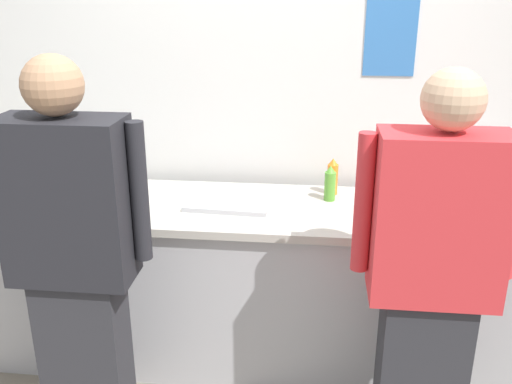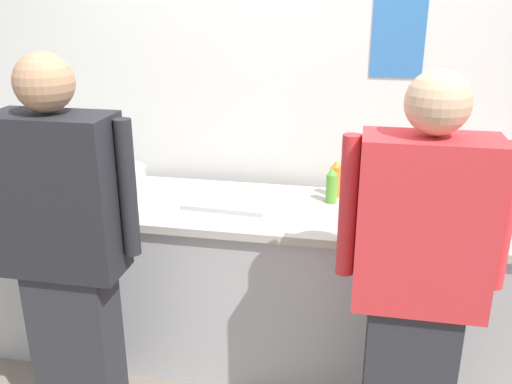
{
  "view_description": "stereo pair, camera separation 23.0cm",
  "coord_description": "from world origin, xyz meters",
  "px_view_note": "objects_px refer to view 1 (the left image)",
  "views": [
    {
      "loc": [
        0.23,
        -2.27,
        1.95
      ],
      "look_at": [
        -0.06,
        0.4,
        0.97
      ],
      "focal_mm": 38.94,
      "sensor_mm": 36.0,
      "label": 1
    },
    {
      "loc": [
        0.46,
        -2.24,
        1.95
      ],
      "look_at": [
        -0.06,
        0.4,
        0.97
      ],
      "focal_mm": 38.94,
      "sensor_mm": 36.0,
      "label": 2
    }
  ],
  "objects_px": {
    "sheet_tray": "(231,200)",
    "squeeze_bottle_primary": "(333,177)",
    "chef_near_left": "(74,259)",
    "squeeze_bottle_secondary": "(330,184)",
    "chef_center": "(431,277)",
    "chefs_knife": "(378,208)",
    "ramekin_yellow_sauce": "(36,204)",
    "plate_stack_front": "(485,201)",
    "mixing_bowl_steel": "(111,184)"
  },
  "relations": [
    {
      "from": "sheet_tray",
      "to": "chef_center",
      "type": "bearing_deg",
      "value": -38.94
    },
    {
      "from": "chefs_knife",
      "to": "chef_center",
      "type": "bearing_deg",
      "value": -79.35
    },
    {
      "from": "chef_near_left",
      "to": "squeeze_bottle_secondary",
      "type": "relative_size",
      "value": 9.19
    },
    {
      "from": "chef_center",
      "to": "sheet_tray",
      "type": "relative_size",
      "value": 3.99
    },
    {
      "from": "chef_near_left",
      "to": "mixing_bowl_steel",
      "type": "relative_size",
      "value": 5.38
    },
    {
      "from": "mixing_bowl_steel",
      "to": "chef_center",
      "type": "bearing_deg",
      "value": -25.87
    },
    {
      "from": "chef_near_left",
      "to": "squeeze_bottle_secondary",
      "type": "bearing_deg",
      "value": 38.98
    },
    {
      "from": "ramekin_yellow_sauce",
      "to": "squeeze_bottle_secondary",
      "type": "bearing_deg",
      "value": 10.47
    },
    {
      "from": "ramekin_yellow_sauce",
      "to": "chefs_knife",
      "type": "bearing_deg",
      "value": 5.75
    },
    {
      "from": "chef_near_left",
      "to": "sheet_tray",
      "type": "height_order",
      "value": "chef_near_left"
    },
    {
      "from": "sheet_tray",
      "to": "squeeze_bottle_primary",
      "type": "bearing_deg",
      "value": 19.27
    },
    {
      "from": "chef_center",
      "to": "ramekin_yellow_sauce",
      "type": "bearing_deg",
      "value": 164.06
    },
    {
      "from": "plate_stack_front",
      "to": "mixing_bowl_steel",
      "type": "height_order",
      "value": "mixing_bowl_steel"
    },
    {
      "from": "squeeze_bottle_primary",
      "to": "squeeze_bottle_secondary",
      "type": "bearing_deg",
      "value": -98.52
    },
    {
      "from": "squeeze_bottle_primary",
      "to": "chefs_knife",
      "type": "distance_m",
      "value": 0.32
    },
    {
      "from": "sheet_tray",
      "to": "chefs_knife",
      "type": "height_order",
      "value": "sheet_tray"
    },
    {
      "from": "chefs_knife",
      "to": "squeeze_bottle_primary",
      "type": "bearing_deg",
      "value": 139.35
    },
    {
      "from": "chef_center",
      "to": "chefs_knife",
      "type": "distance_m",
      "value": 0.72
    },
    {
      "from": "plate_stack_front",
      "to": "ramekin_yellow_sauce",
      "type": "xyz_separation_m",
      "value": [
        -2.27,
        -0.24,
        -0.02
      ]
    },
    {
      "from": "mixing_bowl_steel",
      "to": "chefs_knife",
      "type": "height_order",
      "value": "mixing_bowl_steel"
    },
    {
      "from": "chef_center",
      "to": "squeeze_bottle_primary",
      "type": "distance_m",
      "value": 0.98
    },
    {
      "from": "chef_center",
      "to": "chefs_knife",
      "type": "bearing_deg",
      "value": 100.65
    },
    {
      "from": "chef_center",
      "to": "ramekin_yellow_sauce",
      "type": "xyz_separation_m",
      "value": [
        -1.87,
        0.53,
        0.02
      ]
    },
    {
      "from": "chef_center",
      "to": "squeeze_bottle_secondary",
      "type": "distance_m",
      "value": 0.9
    },
    {
      "from": "chef_center",
      "to": "mixing_bowl_steel",
      "type": "distance_m",
      "value": 1.72
    },
    {
      "from": "chef_near_left",
      "to": "squeeze_bottle_secondary",
      "type": "xyz_separation_m",
      "value": [
        1.04,
        0.84,
        0.07
      ]
    },
    {
      "from": "sheet_tray",
      "to": "chefs_knife",
      "type": "relative_size",
      "value": 1.55
    },
    {
      "from": "chef_near_left",
      "to": "squeeze_bottle_primary",
      "type": "xyz_separation_m",
      "value": [
        1.05,
        0.94,
        0.08
      ]
    },
    {
      "from": "squeeze_bottle_secondary",
      "to": "chefs_knife",
      "type": "height_order",
      "value": "squeeze_bottle_secondary"
    },
    {
      "from": "squeeze_bottle_secondary",
      "to": "chefs_knife",
      "type": "bearing_deg",
      "value": -22.16
    },
    {
      "from": "chef_near_left",
      "to": "sheet_tray",
      "type": "relative_size",
      "value": 4.07
    },
    {
      "from": "plate_stack_front",
      "to": "squeeze_bottle_primary",
      "type": "relative_size",
      "value": 1.13
    },
    {
      "from": "squeeze_bottle_primary",
      "to": "ramekin_yellow_sauce",
      "type": "xyz_separation_m",
      "value": [
        -1.5,
        -0.37,
        -0.07
      ]
    },
    {
      "from": "chef_near_left",
      "to": "chefs_knife",
      "type": "height_order",
      "value": "chef_near_left"
    },
    {
      "from": "chef_near_left",
      "to": "chefs_knife",
      "type": "xyz_separation_m",
      "value": [
        1.29,
        0.74,
        -0.01
      ]
    },
    {
      "from": "plate_stack_front",
      "to": "sheet_tray",
      "type": "relative_size",
      "value": 0.53
    },
    {
      "from": "ramekin_yellow_sauce",
      "to": "sheet_tray",
      "type": "bearing_deg",
      "value": 10.96
    },
    {
      "from": "plate_stack_front",
      "to": "mixing_bowl_steel",
      "type": "distance_m",
      "value": 1.95
    },
    {
      "from": "plate_stack_front",
      "to": "mixing_bowl_steel",
      "type": "bearing_deg",
      "value": -179.27
    },
    {
      "from": "chefs_knife",
      "to": "ramekin_yellow_sauce",
      "type": "bearing_deg",
      "value": -174.25
    },
    {
      "from": "chef_center",
      "to": "sheet_tray",
      "type": "distance_m",
      "value": 1.15
    },
    {
      "from": "chef_near_left",
      "to": "squeeze_bottle_secondary",
      "type": "distance_m",
      "value": 1.34
    },
    {
      "from": "mixing_bowl_steel",
      "to": "sheet_tray",
      "type": "distance_m",
      "value": 0.65
    },
    {
      "from": "sheet_tray",
      "to": "squeeze_bottle_secondary",
      "type": "bearing_deg",
      "value": 9.54
    },
    {
      "from": "squeeze_bottle_secondary",
      "to": "ramekin_yellow_sauce",
      "type": "xyz_separation_m",
      "value": [
        -1.49,
        -0.28,
        -0.07
      ]
    },
    {
      "from": "mixing_bowl_steel",
      "to": "sheet_tray",
      "type": "xyz_separation_m",
      "value": [
        0.65,
        -0.03,
        -0.06
      ]
    },
    {
      "from": "squeeze_bottle_primary",
      "to": "squeeze_bottle_secondary",
      "type": "distance_m",
      "value": 0.1
    },
    {
      "from": "chef_center",
      "to": "squeeze_bottle_primary",
      "type": "relative_size",
      "value": 8.49
    },
    {
      "from": "plate_stack_front",
      "to": "squeeze_bottle_primary",
      "type": "height_order",
      "value": "squeeze_bottle_primary"
    },
    {
      "from": "chefs_knife",
      "to": "plate_stack_front",
      "type": "bearing_deg",
      "value": 7.03
    }
  ]
}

